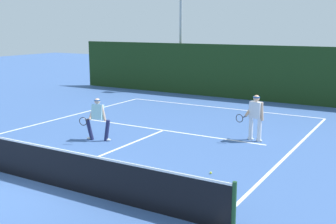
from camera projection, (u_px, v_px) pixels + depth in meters
name	position (u px, v px, depth m)	size (l,w,h in m)	color
ground_plane	(37.00, 181.00, 11.00)	(80.00, 80.00, 0.00)	#3A5B98
court_line_baseline_far	(219.00, 108.00, 20.96)	(10.11, 0.10, 0.01)	white
court_line_service	(163.00, 130.00, 16.40)	(8.24, 0.10, 0.01)	white
court_line_centre	(113.00, 151.00, 13.69)	(0.10, 6.40, 0.01)	white
tennis_net	(36.00, 162.00, 10.89)	(11.08, 0.09, 1.07)	#1E4723
player_near	(98.00, 118.00, 14.79)	(0.96, 0.88, 1.53)	#1E234C
player_far	(255.00, 116.00, 14.73)	(0.86, 0.90, 1.65)	silver
tennis_ball	(211.00, 173.00, 11.55)	(0.07, 0.07, 0.07)	#D1E033
tennis_ball_extra	(106.00, 173.00, 11.50)	(0.07, 0.07, 0.07)	#D1E033
back_fence_windscreen	(242.00, 72.00, 23.15)	(21.91, 0.12, 3.01)	#193415
light_pole	(181.00, 25.00, 25.48)	(0.55, 0.44, 6.52)	#9EA39E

